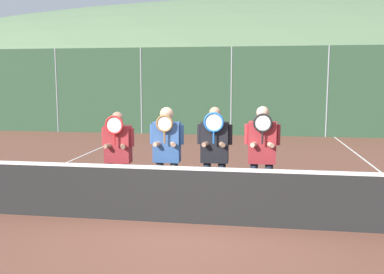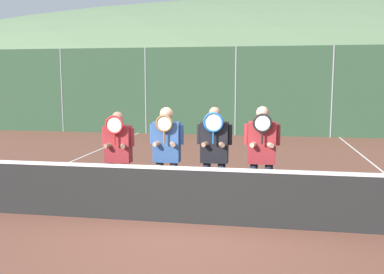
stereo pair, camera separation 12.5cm
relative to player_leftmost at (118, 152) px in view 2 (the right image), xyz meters
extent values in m
plane|color=brown|center=(1.32, -0.61, -1.00)|extent=(120.00, 120.00, 0.00)
ellipsoid|color=#5B7551|center=(1.32, 49.80, -1.00)|extent=(115.29, 64.05, 22.42)
cube|color=tan|center=(-0.40, 17.55, 0.64)|extent=(16.95, 5.00, 3.29)
cube|color=#4C4C51|center=(-0.40, 17.55, 2.47)|extent=(17.45, 5.50, 0.36)
cylinder|color=gray|center=(-6.11, 10.23, 0.77)|extent=(0.06, 0.06, 3.53)
cylinder|color=gray|center=(-2.40, 10.23, 0.77)|extent=(0.06, 0.06, 3.53)
cylinder|color=gray|center=(1.32, 10.23, 0.77)|extent=(0.06, 0.06, 3.53)
cylinder|color=gray|center=(5.04, 10.23, 0.77)|extent=(0.06, 0.06, 3.53)
cube|color=#2D4C33|center=(1.32, 10.23, 0.77)|extent=(22.31, 0.02, 3.53)
cube|color=black|center=(1.32, -0.61, -0.57)|extent=(10.71, 0.02, 0.86)
cube|color=white|center=(1.32, -0.61, -0.12)|extent=(10.71, 0.03, 0.06)
cube|color=white|center=(-2.73, 2.39, -1.00)|extent=(0.05, 16.00, 0.01)
cylinder|color=#56565B|center=(-0.12, 0.01, -0.59)|extent=(0.13, 0.13, 0.82)
cylinder|color=#56565B|center=(0.12, 0.01, -0.59)|extent=(0.13, 0.13, 0.82)
cube|color=maroon|center=(0.00, 0.01, 0.14)|extent=(0.44, 0.22, 0.65)
sphere|color=#997056|center=(0.00, 0.01, 0.60)|extent=(0.19, 0.19, 0.19)
cylinder|color=maroon|center=(-0.25, 0.01, 0.26)|extent=(0.08, 0.08, 0.32)
cylinder|color=maroon|center=(0.25, 0.01, 0.26)|extent=(0.08, 0.08, 0.32)
cylinder|color=#997056|center=(-0.11, -0.08, 0.13)|extent=(0.16, 0.27, 0.08)
cylinder|color=#997056|center=(0.11, -0.08, 0.13)|extent=(0.16, 0.27, 0.08)
cylinder|color=red|center=(0.00, -0.17, 0.25)|extent=(0.03, 0.03, 0.20)
torus|color=red|center=(0.00, -0.17, 0.49)|extent=(0.32, 0.03, 0.32)
cylinder|color=silver|center=(0.00, -0.17, 0.49)|extent=(0.26, 0.00, 0.26)
cylinder|color=#56565B|center=(0.74, -0.01, -0.57)|extent=(0.13, 0.13, 0.86)
cylinder|color=#56565B|center=(0.99, -0.01, -0.57)|extent=(0.13, 0.13, 0.86)
cube|color=#335693|center=(0.87, -0.01, 0.20)|extent=(0.45, 0.22, 0.68)
sphere|color=tan|center=(0.87, -0.01, 0.67)|extent=(0.23, 0.23, 0.23)
cylinder|color=#335693|center=(0.62, -0.01, 0.33)|extent=(0.08, 0.08, 0.33)
cylinder|color=#335693|center=(1.12, -0.01, 0.33)|extent=(0.08, 0.08, 0.33)
cylinder|color=tan|center=(0.75, -0.10, 0.18)|extent=(0.16, 0.27, 0.08)
cylinder|color=tan|center=(0.98, -0.10, 0.18)|extent=(0.16, 0.27, 0.08)
cylinder|color=#936033|center=(0.87, -0.19, 0.30)|extent=(0.03, 0.03, 0.20)
torus|color=#936033|center=(0.87, -0.19, 0.53)|extent=(0.28, 0.03, 0.28)
cylinder|color=silver|center=(0.87, -0.19, 0.53)|extent=(0.23, 0.00, 0.23)
cylinder|color=#232838|center=(1.55, 0.05, -0.57)|extent=(0.13, 0.13, 0.86)
cylinder|color=#232838|center=(1.80, 0.05, -0.57)|extent=(0.13, 0.13, 0.86)
cube|color=black|center=(1.67, 0.05, 0.20)|extent=(0.46, 0.22, 0.68)
sphere|color=#997056|center=(1.67, 0.05, 0.70)|extent=(0.19, 0.19, 0.19)
cylinder|color=black|center=(1.42, 0.05, 0.34)|extent=(0.08, 0.08, 0.34)
cylinder|color=black|center=(1.93, 0.05, 0.34)|extent=(0.08, 0.08, 0.34)
cylinder|color=#997056|center=(1.56, -0.04, 0.19)|extent=(0.16, 0.27, 0.08)
cylinder|color=#997056|center=(1.79, -0.04, 0.19)|extent=(0.16, 0.27, 0.08)
cylinder|color=#1E5BAD|center=(1.67, -0.13, 0.31)|extent=(0.03, 0.03, 0.20)
torus|color=#1E5BAD|center=(1.67, -0.13, 0.56)|extent=(0.33, 0.04, 0.33)
cylinder|color=silver|center=(1.67, -0.13, 0.56)|extent=(0.27, 0.00, 0.27)
cylinder|color=#232838|center=(2.33, 0.05, -0.57)|extent=(0.13, 0.13, 0.87)
cylinder|color=#232838|center=(2.58, 0.05, -0.57)|extent=(0.13, 0.13, 0.87)
cube|color=maroon|center=(2.46, 0.05, 0.21)|extent=(0.45, 0.22, 0.69)
sphere|color=tan|center=(2.46, 0.05, 0.71)|extent=(0.21, 0.21, 0.21)
cylinder|color=maroon|center=(2.21, 0.05, 0.35)|extent=(0.08, 0.08, 0.34)
cylinder|color=maroon|center=(2.71, 0.05, 0.35)|extent=(0.08, 0.08, 0.34)
cylinder|color=tan|center=(2.34, -0.04, 0.20)|extent=(0.16, 0.27, 0.08)
cylinder|color=tan|center=(2.57, -0.04, 0.20)|extent=(0.16, 0.27, 0.08)
cylinder|color=black|center=(2.46, -0.13, 0.32)|extent=(0.03, 0.03, 0.20)
torus|color=black|center=(2.46, -0.13, 0.56)|extent=(0.31, 0.03, 0.31)
cylinder|color=silver|center=(2.46, -0.13, 0.56)|extent=(0.25, 0.00, 0.25)
cube|color=#B2B7BC|center=(-5.06, 13.41, -0.31)|extent=(4.25, 1.85, 0.79)
cube|color=#2D3842|center=(-5.06, 13.41, 0.41)|extent=(2.34, 1.70, 0.64)
cylinder|color=black|center=(-3.68, 12.46, -0.70)|extent=(0.60, 0.16, 0.60)
cylinder|color=black|center=(-3.68, 14.35, -0.70)|extent=(0.60, 0.16, 0.60)
cylinder|color=black|center=(-6.44, 12.46, -0.70)|extent=(0.60, 0.16, 0.60)
cylinder|color=black|center=(-6.44, 14.35, -0.70)|extent=(0.60, 0.16, 0.60)
cube|color=#B2B7BC|center=(0.18, 13.18, -0.33)|extent=(4.64, 1.83, 0.74)
cube|color=#2D3842|center=(0.18, 13.18, 0.35)|extent=(2.55, 1.69, 0.61)
cylinder|color=black|center=(1.69, 12.24, -0.70)|extent=(0.60, 0.16, 0.60)
cylinder|color=black|center=(1.69, 14.12, -0.70)|extent=(0.60, 0.16, 0.60)
cylinder|color=black|center=(-1.33, 12.24, -0.70)|extent=(0.60, 0.16, 0.60)
cylinder|color=black|center=(-1.33, 14.12, -0.70)|extent=(0.60, 0.16, 0.60)
cube|color=navy|center=(5.37, 13.24, -0.30)|extent=(4.15, 1.80, 0.81)
cube|color=#2D3842|center=(5.37, 13.24, 0.44)|extent=(2.28, 1.66, 0.66)
cylinder|color=black|center=(6.72, 12.32, -0.70)|extent=(0.60, 0.16, 0.60)
cylinder|color=black|center=(6.72, 14.16, -0.70)|extent=(0.60, 0.16, 0.60)
cylinder|color=black|center=(4.02, 12.32, -0.70)|extent=(0.60, 0.16, 0.60)
cylinder|color=black|center=(4.02, 14.16, -0.70)|extent=(0.60, 0.16, 0.60)
camera|label=1|loc=(2.37, -7.00, 1.25)|focal=40.00mm
camera|label=2|loc=(2.49, -6.98, 1.25)|focal=40.00mm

